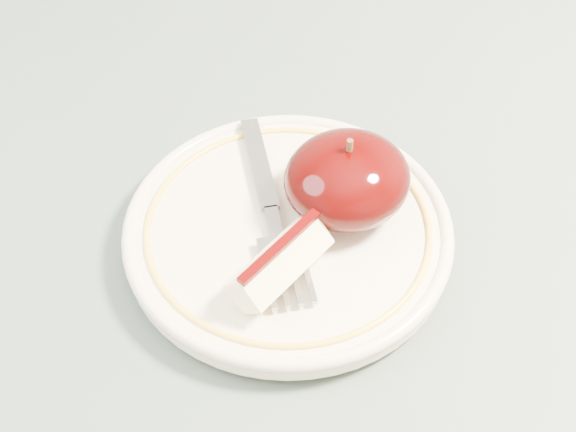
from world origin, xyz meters
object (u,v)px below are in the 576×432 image
table (267,288)px  apple_half (347,179)px  fork (271,210)px  plate (288,231)px

table → apple_half: 0.14m
table → apple_half: size_ratio=11.17×
apple_half → table: bearing=137.7°
fork → plate: bearing=-142.8°
table → plate: 0.11m
table → plate: (-0.00, -0.03, 0.10)m
table → plate: plate is taller
table → fork: 0.11m
apple_half → fork: bearing=159.6°
table → plate: bearing=-90.9°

